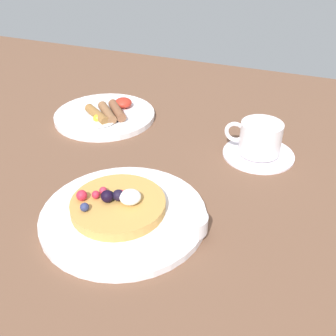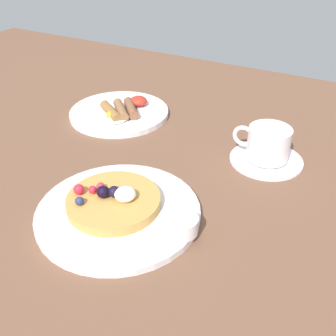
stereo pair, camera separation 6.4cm
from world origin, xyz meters
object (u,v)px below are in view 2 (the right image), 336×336
at_px(pancake_plate, 120,213).
at_px(breakfast_plate, 119,113).
at_px(syrup_ramekin, 182,224).
at_px(coffee_saucer, 266,159).
at_px(coffee_cup, 268,142).

distance_m(pancake_plate, breakfast_plate, 0.36).
height_order(pancake_plate, breakfast_plate, same).
height_order(syrup_ramekin, coffee_saucer, syrup_ramekin).
bearing_deg(pancake_plate, coffee_saucer, 60.09).
bearing_deg(breakfast_plate, coffee_saucer, -4.97).
relative_size(pancake_plate, coffee_cup, 2.34).
distance_m(coffee_saucer, coffee_cup, 0.04).
distance_m(pancake_plate, coffee_saucer, 0.31).
distance_m(pancake_plate, syrup_ramekin, 0.11).
relative_size(breakfast_plate, coffee_cup, 2.06).
bearing_deg(breakfast_plate, pancake_plate, -55.45).
xyz_separation_m(breakfast_plate, coffee_saucer, (0.36, -0.03, -0.00)).
bearing_deg(coffee_saucer, breakfast_plate, 175.03).
relative_size(breakfast_plate, coffee_saucer, 1.65).
bearing_deg(breakfast_plate, syrup_ramekin, -43.53).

